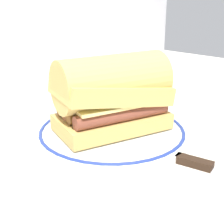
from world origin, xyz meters
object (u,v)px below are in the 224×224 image
(sausage_sandwich, at_px, (112,94))
(salt_shaker, at_px, (90,84))
(plate, at_px, (112,132))
(butter_knife, at_px, (214,169))

(sausage_sandwich, relative_size, salt_shaker, 2.97)
(plate, relative_size, sausage_sandwich, 1.28)
(sausage_sandwich, height_order, salt_shaker, sausage_sandwich)
(sausage_sandwich, bearing_deg, salt_shaker, 74.31)
(plate, bearing_deg, salt_shaker, 54.14)
(sausage_sandwich, bearing_deg, butter_knife, -68.55)
(plate, height_order, salt_shaker, salt_shaker)
(salt_shaker, bearing_deg, sausage_sandwich, -125.86)
(plate, relative_size, butter_knife, 1.94)
(plate, distance_m, butter_knife, 0.19)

